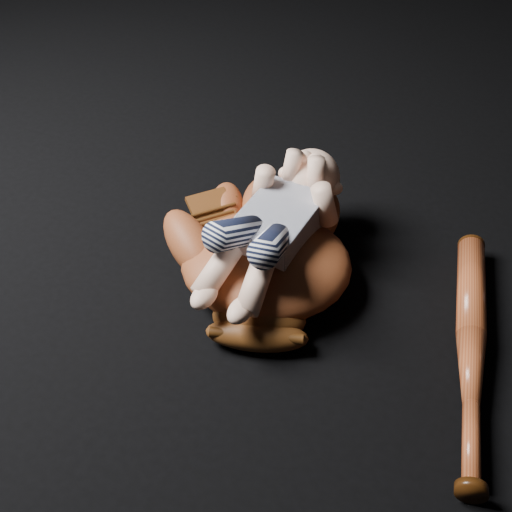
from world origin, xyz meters
name	(u,v)px	position (x,y,z in m)	size (l,w,h in m)	color
baseball_glove	(266,257)	(-0.08, 0.00, 0.06)	(0.36, 0.41, 0.13)	brown
newborn_baby	(269,224)	(-0.08, 0.01, 0.13)	(0.18, 0.40, 0.16)	beige
baseball_bat	(471,349)	(0.27, -0.02, 0.02)	(0.05, 0.50, 0.05)	#963E1D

